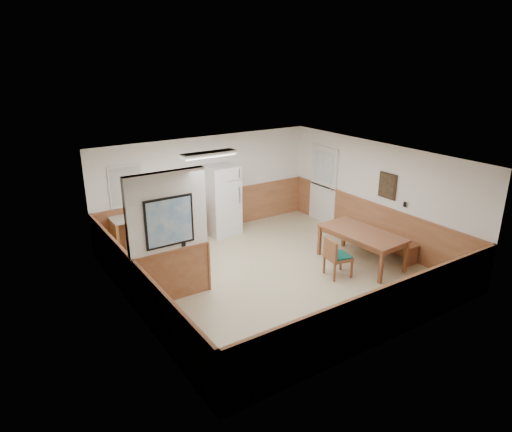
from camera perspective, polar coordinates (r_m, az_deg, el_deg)
ground at (r=9.83m, az=2.31°, el=-7.15°), size 6.00×6.00×0.00m
ceiling at (r=8.98m, az=2.53°, el=7.23°), size 6.00×6.00×0.02m
back_wall at (r=11.78m, az=-6.12°, el=3.89°), size 6.00×0.02×2.50m
right_wall at (r=11.27m, az=14.94°, el=2.59°), size 0.02×6.00×2.50m
left_wall at (r=8.08m, az=-15.22°, el=-4.27°), size 0.02×6.00×2.50m
wainscot_back at (r=11.99m, az=-5.94°, el=0.42°), size 6.00×0.04×1.00m
wainscot_right at (r=11.49m, az=14.55°, el=-1.00°), size 0.04×6.00×1.00m
wainscot_left at (r=8.41m, az=-14.63°, el=-8.92°), size 0.04×6.00×1.00m
partition_wall at (r=8.49m, az=-10.85°, el=-2.87°), size 1.50×0.20×2.50m
kitchen_counter at (r=11.28m, az=-10.67°, el=-1.30°), size 2.20×0.61×1.00m
exterior_door at (r=12.58m, az=8.38°, el=3.88°), size 0.07×1.02×2.15m
kitchen_window at (r=10.93m, az=-15.95°, el=3.61°), size 0.80×0.04×1.00m
wall_painting at (r=10.97m, az=16.11°, el=3.66°), size 0.04×0.50×0.60m
fluorescent_fixture at (r=9.67m, az=-5.92°, el=7.71°), size 1.20×0.30×0.09m
refrigerator at (r=11.66m, az=-4.31°, el=1.99°), size 0.84×0.75×1.80m
dining_table at (r=10.28m, az=13.11°, el=-2.41°), size 1.06×1.94×0.75m
dining_bench at (r=11.07m, az=15.82°, el=-2.77°), size 0.45×1.71×0.45m
dining_chair at (r=9.62m, az=9.81°, el=-4.80°), size 0.73×0.56×0.85m
fire_extinguisher at (r=11.33m, az=-8.03°, el=2.29°), size 0.12×0.12×0.42m
soap_bottle at (r=10.82m, az=-15.24°, el=0.59°), size 0.09×0.09×0.24m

